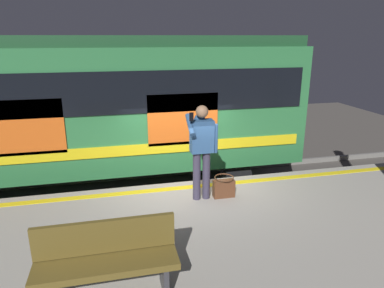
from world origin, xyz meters
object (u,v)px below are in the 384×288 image
at_px(handbag, 224,187).
at_px(passenger, 202,145).
at_px(bench, 107,258).
at_px(train_carriage, 106,100).

bearing_deg(handbag, passenger, -5.60).
xyz_separation_m(passenger, bench, (1.69, 2.22, -0.55)).
bearing_deg(train_carriage, passenger, 117.47).
distance_m(handbag, bench, 3.05).
relative_size(handbag, bench, 0.25).
xyz_separation_m(train_carriage, handbag, (-2.05, 3.18, -1.17)).
bearing_deg(bench, passenger, -127.19).
distance_m(train_carriage, handbag, 3.96).
bearing_deg(passenger, handbag, 174.40).
distance_m(passenger, handbag, 0.95).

